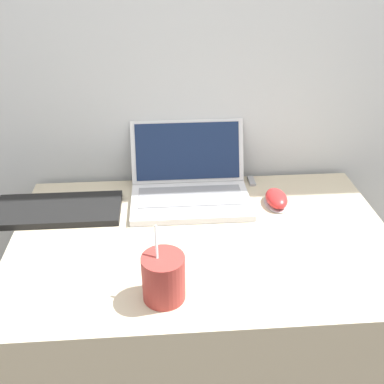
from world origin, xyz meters
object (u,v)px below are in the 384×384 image
Objects in this scene: drink_cup at (164,277)px; usb_stick at (252,181)px; laptop at (190,183)px; computer_mouse at (276,199)px; external_keyboard at (57,210)px.

drink_cup reaches higher than usb_stick.
laptop is 6.12× the size of usb_stick.
usb_stick is (-0.05, 0.15, -0.01)m from computer_mouse.
computer_mouse is 1.89× the size of usb_stick.
computer_mouse is (0.26, -0.07, -0.03)m from laptop.
drink_cup is 0.52m from computer_mouse.
external_keyboard is at bearing 179.93° from computer_mouse.
usb_stick is at bearing 108.75° from computer_mouse.
laptop is 3.24× the size of computer_mouse.
drink_cup is 0.49× the size of external_keyboard.
computer_mouse is (0.36, 0.38, -0.04)m from drink_cup.
computer_mouse is 0.30× the size of external_keyboard.
computer_mouse is at bearing -14.66° from laptop.
external_keyboard is at bearing 129.34° from drink_cup.
laptop is 0.23m from usb_stick.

